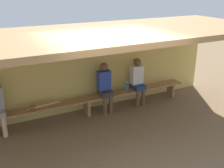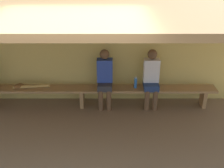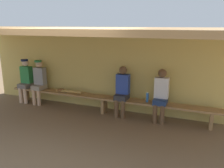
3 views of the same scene
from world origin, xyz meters
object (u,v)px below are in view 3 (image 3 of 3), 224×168
object	(u,v)px
player_near_post	(26,79)
baseball_bat	(69,91)
water_bottle_green	(147,97)
player_middle	(122,89)
player_in_blue	(39,80)
bench	(104,99)
player_in_white	(161,93)
baseball_glove_tan	(61,90)

from	to	relation	value
player_near_post	baseball_bat	xyz separation A→B (m)	(1.55, -0.00, -0.25)
water_bottle_green	player_middle	bearing A→B (deg)	-179.86
player_in_blue	bench	bearing A→B (deg)	-0.09
player_in_blue	water_bottle_green	distance (m)	3.36
player_in_blue	player_middle	bearing A→B (deg)	-0.01
player_near_post	baseball_bat	distance (m)	1.57
player_in_white	baseball_bat	bearing A→B (deg)	-179.93
player_near_post	water_bottle_green	distance (m)	3.87
player_in_white	baseball_glove_tan	distance (m)	2.95
player_middle	baseball_bat	xyz separation A→B (m)	(-1.64, -0.00, -0.24)
bench	baseball_glove_tan	bearing A→B (deg)	179.78
player_in_white	player_middle	bearing A→B (deg)	180.00
player_near_post	player_in_white	bearing A→B (deg)	-0.01
player_near_post	baseball_glove_tan	xyz separation A→B (m)	(1.27, 0.00, -0.24)
bench	water_bottle_green	bearing A→B (deg)	0.22
player_in_white	baseball_bat	distance (m)	2.67
player_middle	player_in_white	size ratio (longest dim) A/B	1.00
player_in_blue	player_in_white	xyz separation A→B (m)	(3.70, -0.00, -0.02)
player_near_post	bench	bearing A→B (deg)	-0.08
player_in_blue	baseball_glove_tan	world-z (taller)	player_in_blue
bench	player_middle	xyz separation A→B (m)	(0.52, 0.00, 0.34)
bench	baseball_glove_tan	distance (m)	1.40
player_in_blue	player_in_white	size ratio (longest dim) A/B	1.01
water_bottle_green	bench	bearing A→B (deg)	-179.78
bench	player_in_blue	size ratio (longest dim) A/B	4.46
water_bottle_green	baseball_bat	distance (m)	2.32
player_middle	player_in_blue	distance (m)	2.68
water_bottle_green	baseball_bat	bearing A→B (deg)	-179.88
player_middle	player_near_post	world-z (taller)	player_near_post
player_in_blue	baseball_bat	bearing A→B (deg)	-0.20
player_middle	bench	bearing A→B (deg)	-179.66
baseball_glove_tan	bench	bearing A→B (deg)	-35.49
bench	baseball_glove_tan	size ratio (longest dim) A/B	25.00
bench	player_near_post	world-z (taller)	player_near_post
bench	water_bottle_green	size ratio (longest dim) A/B	22.78
player_in_white	player_near_post	distance (m)	4.21
baseball_bat	player_in_white	bearing A→B (deg)	-6.23
bench	player_near_post	xyz separation A→B (m)	(-2.67, 0.00, 0.36)
player_in_white	player_near_post	xyz separation A→B (m)	(-4.21, 0.00, 0.02)
player_near_post	baseball_glove_tan	distance (m)	1.30
baseball_bat	baseball_glove_tan	bearing A→B (deg)	172.63
bench	player_in_blue	distance (m)	2.19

